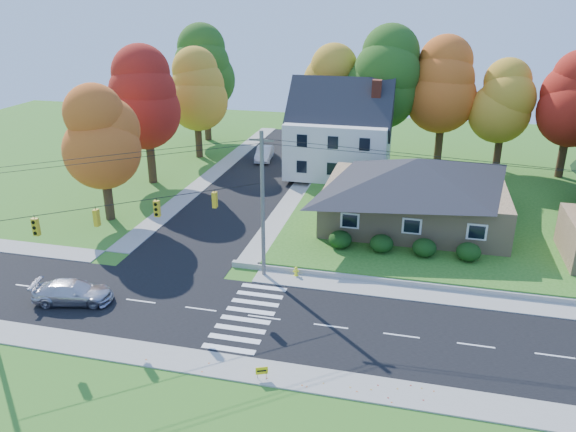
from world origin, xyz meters
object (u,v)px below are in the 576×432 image
silver_sedan (73,292)px  fire_hydrant (296,272)px  ranch_house (415,190)px  white_car (264,154)px

silver_sedan → fire_hydrant: size_ratio=6.69×
ranch_house → silver_sedan: 26.38m
white_car → fire_hydrant: white_car is taller
ranch_house → fire_hydrant: 13.12m
ranch_house → silver_sedan: size_ratio=3.02×
ranch_house → fire_hydrant: bearing=-124.9°
white_car → ranch_house: bearing=-50.9°
ranch_house → silver_sedan: bearing=-139.5°
ranch_house → silver_sedan: ranch_house is taller
ranch_house → fire_hydrant: size_ratio=20.22×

